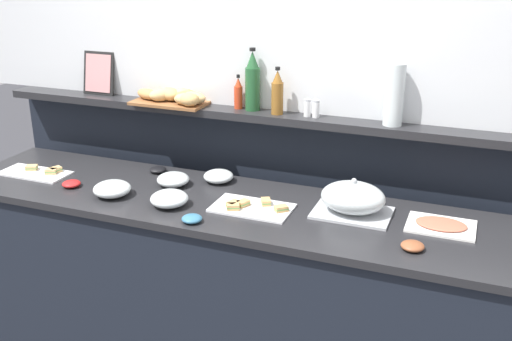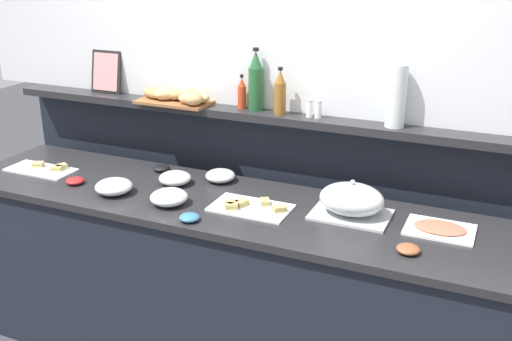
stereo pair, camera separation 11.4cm
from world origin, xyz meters
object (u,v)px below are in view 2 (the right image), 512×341
(glass_bowl_extra, at_px, (114,187))
(glass_bowl_large, at_px, (169,198))
(sandwich_platter_rear, at_px, (43,169))
(serving_cloche, at_px, (352,201))
(glass_bowl_medium, at_px, (220,176))
(wine_bottle_green, at_px, (256,82))
(water_carafe, at_px, (397,96))
(condiment_bowl_red, at_px, (75,181))
(framed_picture, at_px, (106,72))
(condiment_bowl_dark, at_px, (189,217))
(vinegar_bottle_amber, at_px, (280,94))
(cold_cuts_platter, at_px, (440,229))
(glass_bowl_small, at_px, (175,179))
(condiment_bowl_teal, at_px, (408,249))
(sandwich_platter_side, at_px, (251,207))
(salt_shaker, at_px, (310,108))
(condiment_bowl_cream, at_px, (161,168))
(hot_sauce_bottle, at_px, (242,94))
(pepper_shaker, at_px, (318,109))
(bread_basket, at_px, (181,96))

(glass_bowl_extra, bearing_deg, glass_bowl_large, -0.61)
(sandwich_platter_rear, xyz_separation_m, glass_bowl_extra, (0.53, -0.10, 0.02))
(serving_cloche, bearing_deg, glass_bowl_medium, 168.87)
(wine_bottle_green, distance_m, water_carafe, 0.71)
(condiment_bowl_red, xyz_separation_m, framed_picture, (-0.20, 0.57, 0.43))
(glass_bowl_large, relative_size, condiment_bowl_dark, 1.96)
(condiment_bowl_dark, distance_m, vinegar_bottle_amber, 0.80)
(sandwich_platter_rear, height_order, cold_cuts_platter, sandwich_platter_rear)
(condiment_bowl_red, bearing_deg, glass_bowl_small, 23.36)
(condiment_bowl_teal, distance_m, vinegar_bottle_amber, 1.05)
(glass_bowl_extra, bearing_deg, sandwich_platter_side, 8.22)
(glass_bowl_small, xyz_separation_m, salt_shaker, (0.58, 0.33, 0.34))
(serving_cloche, relative_size, glass_bowl_small, 2.12)
(glass_bowl_large, distance_m, condiment_bowl_red, 0.56)
(condiment_bowl_cream, xyz_separation_m, hot_sauce_bottle, (0.37, 0.22, 0.39))
(vinegar_bottle_amber, bearing_deg, condiment_bowl_cream, -162.13)
(wine_bottle_green, xyz_separation_m, framed_picture, (-0.94, 0.02, -0.02))
(condiment_bowl_cream, xyz_separation_m, salt_shaker, (0.74, 0.20, 0.35))
(glass_bowl_large, height_order, vinegar_bottle_amber, vinegar_bottle_amber)
(glass_bowl_large, xyz_separation_m, condiment_bowl_teal, (1.09, -0.03, -0.02))
(sandwich_platter_rear, relative_size, condiment_bowl_teal, 4.00)
(vinegar_bottle_amber, bearing_deg, sandwich_platter_rear, -159.24)
(condiment_bowl_teal, bearing_deg, salt_shaker, 136.31)
(sandwich_platter_rear, distance_m, glass_bowl_large, 0.85)
(glass_bowl_extra, distance_m, salt_shaker, 1.02)
(glass_bowl_large, distance_m, wine_bottle_green, 0.75)
(sandwich_platter_side, xyz_separation_m, condiment_bowl_teal, (0.73, -0.13, 0.01))
(condiment_bowl_teal, bearing_deg, wine_bottle_green, 146.30)
(glass_bowl_small, relative_size, vinegar_bottle_amber, 0.68)
(condiment_bowl_dark, xyz_separation_m, pepper_shaker, (0.35, 0.68, 0.35))
(vinegar_bottle_amber, bearing_deg, bread_basket, -179.63)
(serving_cloche, height_order, glass_bowl_extra, serving_cloche)
(bread_basket, bearing_deg, hot_sauce_bottle, 5.72)
(serving_cloche, height_order, glass_bowl_large, serving_cloche)
(glass_bowl_extra, bearing_deg, sandwich_platter_rear, 168.92)
(glass_bowl_extra, xyz_separation_m, vinegar_bottle_amber, (0.63, 0.55, 0.40))
(sandwich_platter_side, relative_size, condiment_bowl_teal, 3.91)
(cold_cuts_platter, xyz_separation_m, wine_bottle_green, (-1.00, 0.36, 0.46))
(sandwich_platter_side, bearing_deg, vinegar_bottle_amber, 95.31)
(framed_picture, bearing_deg, glass_bowl_small, -29.60)
(cold_cuts_platter, xyz_separation_m, vinegar_bottle_amber, (-0.85, 0.33, 0.42))
(condiment_bowl_dark, xyz_separation_m, wine_bottle_green, (0.00, 0.70, 0.45))
(glass_bowl_medium, distance_m, bread_basket, 0.51)
(cold_cuts_platter, distance_m, bread_basket, 1.50)
(condiment_bowl_red, xyz_separation_m, water_carafe, (1.45, 0.53, 0.46))
(serving_cloche, height_order, wine_bottle_green, wine_bottle_green)
(sandwich_platter_rear, height_order, wine_bottle_green, wine_bottle_green)
(bread_basket, bearing_deg, glass_bowl_large, -66.30)
(glass_bowl_small, bearing_deg, framed_picture, 150.40)
(sandwich_platter_side, relative_size, cold_cuts_platter, 1.27)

